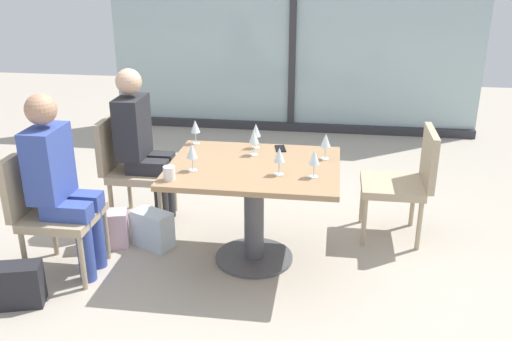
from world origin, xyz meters
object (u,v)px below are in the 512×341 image
at_px(person_side_end, 59,178).
at_px(cell_phone_on_table, 280,149).
at_px(handbag_0, 108,229).
at_px(handbag_1, 18,285).
at_px(wine_glass_4, 254,137).
at_px(wine_glass_6, 195,127).
at_px(chair_far_left, 130,163).
at_px(coffee_cup, 169,173).
at_px(person_far_left, 141,140).
at_px(wine_glass_3, 326,141).
at_px(chair_far_right, 406,177).
at_px(wine_glass_2, 192,152).
at_px(dining_table_main, 254,191).
at_px(wine_glass_0, 279,155).
at_px(wine_glass_5, 314,158).
at_px(chair_side_end, 48,205).
at_px(handbag_2, 153,229).
at_px(wine_glass_1, 256,131).

xyz_separation_m(person_side_end, cell_phone_on_table, (1.38, 0.69, 0.03)).
distance_m(handbag_0, handbag_1, 0.85).
distance_m(wine_glass_4, cell_phone_on_table, 0.26).
distance_m(wine_glass_6, cell_phone_on_table, 0.66).
height_order(chair_far_left, wine_glass_4, wine_glass_4).
bearing_deg(wine_glass_4, coffee_cup, -130.73).
height_order(person_far_left, wine_glass_3, person_far_left).
relative_size(chair_far_right, wine_glass_6, 4.70).
xyz_separation_m(wine_glass_2, wine_glass_6, (-0.11, 0.55, 0.00)).
xyz_separation_m(dining_table_main, wine_glass_0, (0.19, -0.15, 0.32)).
distance_m(wine_glass_2, wine_glass_4, 0.51).
height_order(chair_far_right, person_side_end, person_side_end).
distance_m(person_far_left, cell_phone_on_table, 1.13).
distance_m(wine_glass_0, wine_glass_3, 0.44).
bearing_deg(chair_far_left, wine_glass_0, -27.50).
relative_size(person_far_left, coffee_cup, 14.00).
relative_size(dining_table_main, handbag_0, 3.86).
bearing_deg(cell_phone_on_table, chair_far_left, 160.42).
bearing_deg(dining_table_main, wine_glass_0, -39.33).
bearing_deg(dining_table_main, chair_far_right, 25.14).
xyz_separation_m(dining_table_main, wine_glass_5, (0.41, -0.17, 0.32)).
relative_size(chair_side_end, handbag_1, 2.90).
bearing_deg(wine_glass_4, handbag_0, -171.68).
relative_size(dining_table_main, wine_glass_5, 6.26).
bearing_deg(chair_side_end, chair_far_left, 72.79).
bearing_deg(dining_table_main, handbag_2, 173.55).
bearing_deg(handbag_0, wine_glass_5, -23.79).
bearing_deg(chair_far_left, wine_glass_4, -16.42).
distance_m(wine_glass_0, wine_glass_4, 0.41).
height_order(chair_side_end, wine_glass_0, wine_glass_0).
bearing_deg(wine_glass_6, dining_table_main, -37.66).
relative_size(wine_glass_3, handbag_2, 0.62).
distance_m(chair_far_left, person_side_end, 0.89).
relative_size(wine_glass_1, coffee_cup, 2.06).
bearing_deg(person_side_end, wine_glass_5, 6.01).
bearing_deg(wine_glass_5, person_far_left, 154.05).
distance_m(chair_side_end, cell_phone_on_table, 1.66).
bearing_deg(wine_glass_3, person_far_left, 167.42).
distance_m(wine_glass_3, coffee_cup, 1.10).
xyz_separation_m(dining_table_main, person_far_left, (-0.98, 0.51, 0.16)).
distance_m(person_side_end, wine_glass_0, 1.45).
bearing_deg(handbag_0, person_far_left, 57.29).
distance_m(wine_glass_4, handbag_2, 1.05).
height_order(wine_glass_3, wine_glass_6, same).
relative_size(chair_far_left, person_side_end, 0.69).
distance_m(coffee_cup, cell_phone_on_table, 0.94).
distance_m(dining_table_main, person_side_end, 1.29).
relative_size(wine_glass_3, wine_glass_4, 1.00).
height_order(person_side_end, wine_glass_6, person_side_end).
distance_m(person_far_left, wine_glass_6, 0.52).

